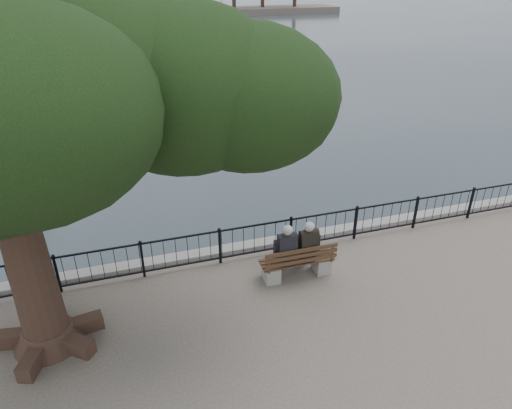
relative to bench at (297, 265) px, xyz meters
name	(u,v)px	position (x,y,z in m)	size (l,w,h in m)	color
harbor	(251,261)	(-0.72, 1.69, -0.85)	(260.00, 260.00, 1.20)	slate
railing	(256,239)	(-0.72, 1.19, 0.21)	(22.06, 0.06, 1.00)	black
bench	(297,265)	(0.00, 0.00, 0.00)	(1.89, 0.59, 0.99)	slate
person_left	(285,252)	(-0.32, 0.11, 0.38)	(0.46, 0.78, 1.58)	black
person_right	(305,249)	(0.25, 0.11, 0.38)	(0.46, 0.78, 1.58)	black
tree	(33,86)	(-5.09, -0.42, 4.96)	(9.87, 6.90, 8.06)	black
lion_monument	(147,21)	(1.28, 48.61, 0.96)	(6.22, 6.22, 9.12)	slate
sailboat_b	(137,114)	(-2.61, 18.27, -1.02)	(2.17, 4.87, 10.32)	silver
sailboat_c	(223,97)	(3.19, 20.68, -1.04)	(3.39, 6.07, 10.49)	silver
sailboat_f	(132,67)	(-1.87, 32.76, -1.02)	(2.30, 5.65, 11.11)	silver
sailboat_g	(207,65)	(4.51, 31.55, -1.05)	(2.04, 5.07, 9.60)	silver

